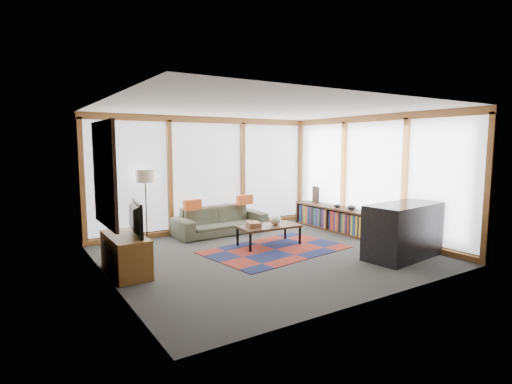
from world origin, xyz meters
TOP-DOWN VIEW (x-y plane):
  - ground at (0.00, 0.00)m, footprint 5.50×5.50m
  - room_envelope at (0.49, 0.56)m, footprint 5.52×5.02m
  - rug at (0.30, 0.17)m, footprint 2.79×2.01m
  - sofa at (0.05, 1.95)m, footprint 2.10×0.88m
  - pillow_left at (-0.63, 1.91)m, footprint 0.41×0.18m
  - pillow_right at (0.70, 1.99)m, footprint 0.41×0.15m
  - floor_lamp at (-1.55, 2.12)m, footprint 0.37×0.37m
  - coffee_table at (0.38, 0.52)m, footprint 1.23×0.66m
  - book_stack at (0.04, 0.55)m, footprint 0.30×0.35m
  - vase at (0.53, 0.51)m, footprint 0.24×0.24m
  - bookshelf at (2.43, 0.91)m, footprint 0.40×2.21m
  - bowl_a at (2.45, 0.34)m, footprint 0.24×0.24m
  - bowl_b at (2.41, 0.73)m, footprint 0.17×0.17m
  - shelf_picture at (2.56, 1.66)m, footprint 0.11×0.30m
  - tv_console at (-2.45, 0.31)m, footprint 0.50×1.20m
  - television at (-2.36, 0.27)m, footprint 0.25×0.92m
  - bar_counter at (1.90, -1.43)m, footprint 1.58×0.87m

SIDE VIEW (x-z plane):
  - ground at x=0.00m, z-range 0.00..0.00m
  - rug at x=0.30m, z-range 0.00..0.01m
  - coffee_table at x=0.38m, z-range 0.00..0.40m
  - bookshelf at x=2.43m, z-range 0.00..0.55m
  - tv_console at x=-2.45m, z-range 0.00..0.60m
  - sofa at x=0.05m, z-range 0.00..0.61m
  - book_stack at x=0.04m, z-range 0.40..0.50m
  - bar_counter at x=1.90m, z-range 0.00..0.95m
  - vase at x=0.53m, z-range 0.40..0.60m
  - bowl_b at x=2.41m, z-range 0.55..0.64m
  - bowl_a at x=2.45m, z-range 0.55..0.66m
  - pillow_left at x=-0.63m, z-range 0.61..0.82m
  - pillow_right at x=0.70m, z-range 0.61..0.83m
  - floor_lamp at x=-1.55m, z-range 0.00..1.48m
  - shelf_picture at x=2.56m, z-range 0.55..0.95m
  - television at x=-2.36m, z-range 0.60..1.12m
  - room_envelope at x=0.49m, z-range 0.23..2.85m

